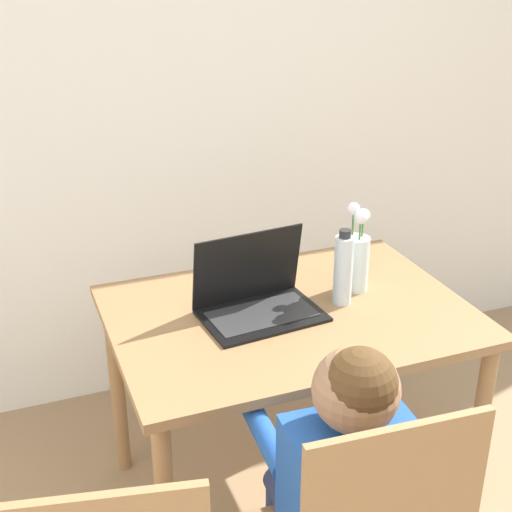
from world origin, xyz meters
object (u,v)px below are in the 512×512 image
object	(u,v)px
person_seated	(339,474)
flower_vase	(357,256)
laptop	(256,295)
water_bottle	(343,269)

from	to	relation	value
person_seated	flower_vase	xyz separation A→B (m)	(0.40, 0.68, 0.19)
laptop	water_bottle	xyz separation A→B (m)	(0.27, -0.04, 0.06)
laptop	person_seated	bearing A→B (deg)	-99.72
flower_vase	water_bottle	xyz separation A→B (m)	(-0.08, -0.07, -0.00)
laptop	flower_vase	size ratio (longest dim) A/B	1.28
person_seated	laptop	distance (m)	0.67
laptop	water_bottle	distance (m)	0.28
laptop	water_bottle	world-z (taller)	water_bottle
person_seated	water_bottle	distance (m)	0.72
water_bottle	person_seated	bearing A→B (deg)	-117.32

